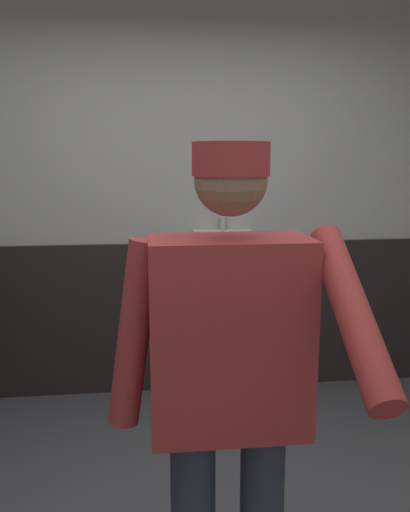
{
  "coord_description": "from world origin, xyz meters",
  "views": [
    {
      "loc": [
        -0.23,
        -1.72,
        1.65
      ],
      "look_at": [
        0.0,
        0.34,
        1.25
      ],
      "focal_mm": 36.77,
      "sensor_mm": 36.0,
      "label": 1
    }
  ],
  "objects": [
    {
      "name": "urinal_solo",
      "position": [
        0.29,
        1.66,
        0.78
      ],
      "size": [
        0.4,
        0.34,
        1.24
      ],
      "color": "white",
      "rests_on": "ground_plane"
    },
    {
      "name": "wainscot_band_back",
      "position": [
        0.0,
        1.8,
        0.53
      ],
      "size": [
        3.92,
        0.03,
        1.06
      ],
      "primitive_type": "cube",
      "color": "black",
      "rests_on": "ground_plane"
    },
    {
      "name": "person",
      "position": [
        0.01,
        -0.27,
        0.99
      ],
      "size": [
        0.69,
        0.6,
        1.69
      ],
      "color": "#2D3342",
      "rests_on": "ground_plane"
    },
    {
      "name": "wall_back",
      "position": [
        0.0,
        1.88,
        1.38
      ],
      "size": [
        4.52,
        0.12,
        2.76
      ],
      "primitive_type": "cube",
      "color": "#B2B2AD",
      "rests_on": "ground_plane"
    }
  ]
}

